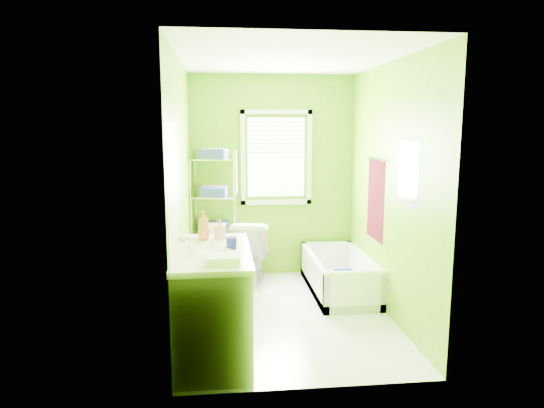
{
  "coord_description": "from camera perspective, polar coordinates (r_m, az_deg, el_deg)",
  "views": [
    {
      "loc": [
        -0.67,
        -4.79,
        1.98
      ],
      "look_at": [
        -0.13,
        0.25,
        1.14
      ],
      "focal_mm": 32.0,
      "sensor_mm": 36.0,
      "label": 1
    }
  ],
  "objects": [
    {
      "name": "window",
      "position": [
        6.27,
        0.51,
        6.07
      ],
      "size": [
        0.92,
        0.05,
        1.22
      ],
      "color": "white",
      "rests_on": "ground"
    },
    {
      "name": "door",
      "position": [
        3.93,
        -11.31,
        -5.18
      ],
      "size": [
        0.09,
        0.8,
        2.0
      ],
      "color": "white",
      "rests_on": "ground"
    },
    {
      "name": "ground",
      "position": [
        5.22,
        1.77,
        -12.85
      ],
      "size": [
        2.9,
        2.9,
        0.0
      ],
      "primitive_type": "plane",
      "color": "silver",
      "rests_on": "ground"
    },
    {
      "name": "bathtub",
      "position": [
        5.88,
        7.9,
        -8.82
      ],
      "size": [
        0.68,
        1.45,
        0.47
      ],
      "color": "white",
      "rests_on": "ground"
    },
    {
      "name": "toilet",
      "position": [
        6.08,
        -2.42,
        -5.57
      ],
      "size": [
        0.59,
        0.87,
        0.82
      ],
      "primitive_type": "imported",
      "rotation": [
        0.0,
        0.0,
        2.97
      ],
      "color": "white",
      "rests_on": "ground"
    },
    {
      "name": "vanity",
      "position": [
        4.25,
        -6.87,
        -11.1
      ],
      "size": [
        0.63,
        1.24,
        1.2
      ],
      "color": "silver",
      "rests_on": "ground"
    },
    {
      "name": "wire_shelf_unit",
      "position": [
        6.11,
        -6.66,
        0.34
      ],
      "size": [
        0.6,
        0.48,
        1.67
      ],
      "color": "silver",
      "rests_on": "ground"
    },
    {
      "name": "right_wall_decor",
      "position": [
        5.11,
        13.46,
        1.74
      ],
      "size": [
        0.04,
        1.48,
        1.17
      ],
      "color": "#40070E",
      "rests_on": "ground"
    },
    {
      "name": "room_envelope",
      "position": [
        4.85,
        1.86,
        4.3
      ],
      "size": [
        2.14,
        2.94,
        2.62
      ],
      "color": "#5B9307",
      "rests_on": "ground"
    }
  ]
}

